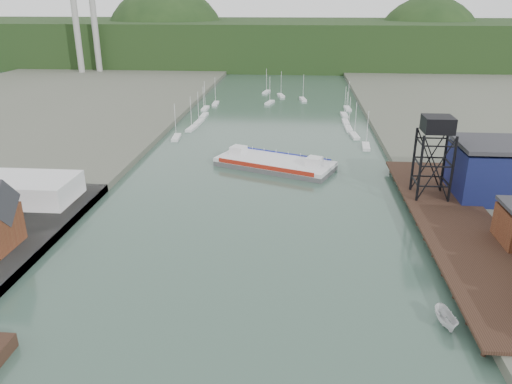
# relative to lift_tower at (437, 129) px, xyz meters

# --- Properties ---
(east_pier) EXTENTS (14.00, 70.00, 2.45)m
(east_pier) POSITION_rel_lift_tower_xyz_m (2.00, -13.00, -13.75)
(east_pier) COLOR black
(east_pier) RESTS_ON ground
(white_shed) EXTENTS (18.00, 12.00, 4.50)m
(white_shed) POSITION_rel_lift_tower_xyz_m (-79.00, -8.00, -11.80)
(white_shed) COLOR silver
(white_shed) RESTS_ON west_quay
(lift_tower) EXTENTS (6.50, 6.50, 16.00)m
(lift_tower) POSITION_rel_lift_tower_xyz_m (0.00, 0.00, 0.00)
(lift_tower) COLOR black
(lift_tower) RESTS_ON east_pier
(blue_shed) EXTENTS (20.50, 14.50, 11.30)m
(blue_shed) POSITION_rel_lift_tower_xyz_m (15.00, 2.00, -8.59)
(blue_shed) COLOR #0C1635
(blue_shed) RESTS_ON east_land
(marina_sailboats) EXTENTS (57.71, 92.65, 0.90)m
(marina_sailboats) POSITION_rel_lift_tower_xyz_m (-34.92, 80.46, -15.30)
(marina_sailboats) COLOR silver
(marina_sailboats) RESTS_ON ground
(smokestacks) EXTENTS (11.20, 8.20, 60.00)m
(smokestacks) POSITION_rel_lift_tower_xyz_m (-141.00, 174.50, 14.35)
(smokestacks) COLOR #9A9A95
(smokestacks) RESTS_ON ground
(distant_hills) EXTENTS (500.00, 120.00, 80.00)m
(distant_hills) POSITION_rel_lift_tower_xyz_m (-38.98, 243.35, -5.27)
(distant_hills) COLOR black
(distant_hills) RESTS_ON ground
(chain_ferry) EXTENTS (30.64, 21.38, 4.10)m
(chain_ferry) POSITION_rel_lift_tower_xyz_m (-31.91, 21.25, -14.47)
(chain_ferry) COLOR #4C4C4E
(chain_ferry) RESTS_ON ground
(motorboat) EXTENTS (2.56, 5.42, 2.02)m
(motorboat) POSITION_rel_lift_tower_xyz_m (-6.94, -40.59, -14.64)
(motorboat) COLOR silver
(motorboat) RESTS_ON ground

